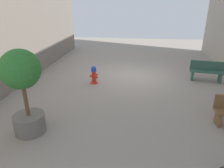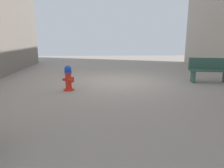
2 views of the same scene
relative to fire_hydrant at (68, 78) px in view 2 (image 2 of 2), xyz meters
The scene contains 3 objects.
ground_plane 2.28m from the fire_hydrant, 144.25° to the right, with size 23.40×23.40×0.00m, color gray.
fire_hydrant is the anchor object (origin of this frame).
bench_near 5.42m from the fire_hydrant, 168.95° to the right, with size 1.59×0.67×0.95m.
Camera 2 is at (0.66, 8.23, 1.77)m, focal length 33.64 mm.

